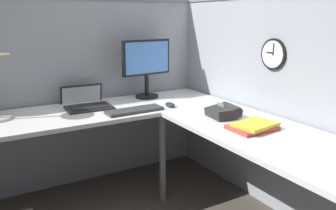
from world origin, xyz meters
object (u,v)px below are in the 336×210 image
office_phone (223,112)px  computer_mouse (170,105)px  book_stack (253,126)px  keyboard (134,110)px  wall_clock (274,54)px  monitor (147,64)px  laptop (86,103)px

office_phone → computer_mouse: bearing=111.3°
office_phone → book_stack: size_ratio=0.76×
keyboard → computer_mouse: computer_mouse is taller
wall_clock → book_stack: bearing=-149.3°
computer_mouse → office_phone: 0.47m
computer_mouse → book_stack: 0.76m
office_phone → monitor: bearing=102.2°
monitor → laptop: monitor is taller
laptop → office_phone: size_ratio=1.73×
office_phone → wall_clock: bearing=-13.2°
monitor → wall_clock: wall_clock is taller
monitor → wall_clock: size_ratio=2.27×
office_phone → wall_clock: wall_clock is taller
monitor → book_stack: monitor is taller
computer_mouse → wall_clock: size_ratio=0.47×
laptop → monitor: bearing=2.2°
monitor → keyboard: (-0.30, -0.38, -0.28)m
computer_mouse → wall_clock: (0.54, -0.53, 0.41)m
office_phone → book_stack: (-0.01, -0.31, -0.02)m
monitor → laptop: size_ratio=1.27×
keyboard → wall_clock: wall_clock is taller
monitor → office_phone: bearing=-77.8°
laptop → computer_mouse: 0.67m
monitor → computer_mouse: (0.01, -0.39, -0.28)m
monitor → office_phone: (0.18, -0.83, -0.26)m
computer_mouse → book_stack: size_ratio=0.35×
computer_mouse → wall_clock: wall_clock is taller
monitor → book_stack: (0.17, -1.13, -0.27)m
computer_mouse → book_stack: book_stack is taller
laptop → computer_mouse: bearing=-33.0°
office_phone → wall_clock: 0.54m
wall_clock → computer_mouse: bearing=135.5°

